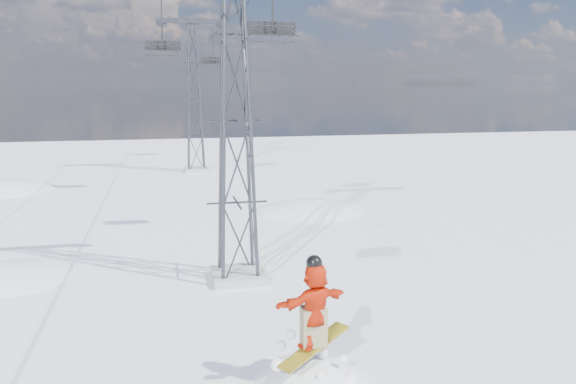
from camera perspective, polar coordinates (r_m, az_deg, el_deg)
The scene contains 7 objects.
snow_terrain at distance 35.84m, azimuth -16.94°, elevation -16.60°, with size 39.00×37.00×22.00m.
lift_tower_near at distance 18.69m, azimuth -5.34°, elevation 7.10°, with size 5.20×1.80×11.43m.
lift_tower_far at distance 43.59m, azimuth -9.49°, elevation 9.18°, with size 5.20×1.80×11.43m.
haul_cables at distance 30.38m, azimuth -8.39°, elevation 18.68°, with size 4.46×51.00×0.06m.
lift_chair_mid at distance 23.95m, azimuth -1.58°, elevation 16.08°, with size 2.01×0.58×2.50m.
lift_chair_far at distance 34.51m, azimuth -12.60°, elevation 14.17°, with size 2.07×0.60×2.57m.
lift_chair_extra at distance 51.43m, azimuth -7.57°, elevation 13.02°, with size 2.23×0.64×2.76m.
Camera 1 is at (-1.50, -10.51, 6.71)m, focal length 35.00 mm.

